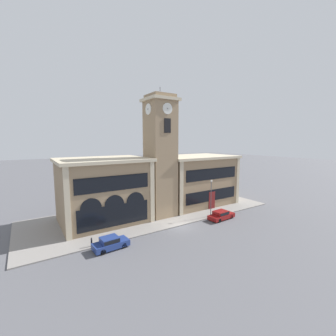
% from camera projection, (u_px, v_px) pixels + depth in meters
% --- Properties ---
extents(ground_plane, '(300.00, 300.00, 0.00)m').
position_uv_depth(ground_plane, '(180.00, 226.00, 33.36)').
color(ground_plane, '#56565B').
extents(sidewalk_kerb, '(42.09, 15.19, 0.15)m').
position_uv_depth(sidewalk_kerb, '(155.00, 212.00, 39.67)').
color(sidewalk_kerb, gray).
rests_on(sidewalk_kerb, ground_plane).
extents(clock_tower, '(4.92, 4.92, 21.10)m').
position_uv_depth(clock_tower, '(160.00, 157.00, 36.85)').
color(clock_tower, '#937A5B').
rests_on(clock_tower, ground_plane).
extents(town_hall_left_wing, '(13.39, 10.34, 9.96)m').
position_uv_depth(town_hall_left_wing, '(104.00, 190.00, 34.95)').
color(town_hall_left_wing, '#937A5B').
rests_on(town_hall_left_wing, ground_plane).
extents(town_hall_right_wing, '(15.33, 10.34, 9.67)m').
position_uv_depth(town_hall_right_wing, '(195.00, 180.00, 44.97)').
color(town_hall_right_wing, '#937A5B').
rests_on(town_hall_right_wing, ground_plane).
extents(parked_car_near, '(4.24, 2.11, 1.45)m').
position_uv_depth(parked_car_near, '(110.00, 243.00, 26.34)').
color(parked_car_near, navy).
rests_on(parked_car_near, ground_plane).
extents(parked_car_mid, '(4.76, 2.19, 1.40)m').
position_uv_depth(parked_car_mid, '(221.00, 215.00, 36.26)').
color(parked_car_mid, maroon).
rests_on(parked_car_mid, ground_plane).
extents(street_lamp, '(0.36, 0.36, 6.11)m').
position_uv_depth(street_lamp, '(211.00, 193.00, 36.92)').
color(street_lamp, '#4C4C51').
rests_on(street_lamp, sidewalk_kerb).
extents(bollard, '(0.18, 0.18, 1.06)m').
position_uv_depth(bollard, '(92.00, 242.00, 26.69)').
color(bollard, black).
rests_on(bollard, sidewalk_kerb).
extents(fire_hydrant, '(0.22, 0.22, 0.87)m').
position_uv_depth(fire_hydrant, '(113.00, 238.00, 27.97)').
color(fire_hydrant, red).
rests_on(fire_hydrant, sidewalk_kerb).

